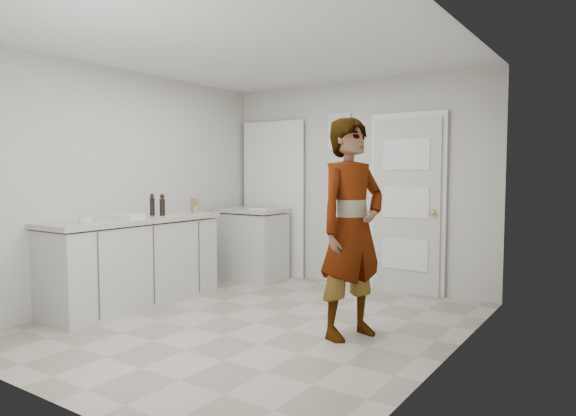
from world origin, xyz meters
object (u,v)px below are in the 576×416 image
Objects in this scene: person at (352,228)px; cake_mix_box at (195,205)px; baking_dish at (126,217)px; egg_bowl at (85,219)px; oil_cruet_b at (152,205)px; spice_jar at (196,210)px; oil_cruet_a at (162,205)px.

person is 11.31× the size of cake_mix_box.
baking_dish reaches higher than egg_bowl.
oil_cruet_b reaches higher than egg_bowl.
person is at bearing 12.84° from baking_dish.
spice_jar is at bearing -34.91° from cake_mix_box.
cake_mix_box is 0.56m from oil_cruet_a.
spice_jar is at bearing 98.56° from person.
person reaches higher than egg_bowl.
oil_cruet_b is at bearing 105.25° from baking_dish.
egg_bowl is (0.03, -0.85, -0.09)m from oil_cruet_b.
spice_jar reaches higher than egg_bowl.
baking_dish is (0.12, -0.45, -0.09)m from oil_cruet_b.
baking_dish is (0.01, -0.49, -0.09)m from oil_cruet_a.
egg_bowl is at bearing -102.68° from baking_dish.
spice_jar is at bearing 84.07° from egg_bowl.
cake_mix_box is 0.60m from oil_cruet_b.
spice_jar is 0.24× the size of baking_dish.
person is at bearing 1.70° from oil_cruet_b.
baking_dish is at bearing -93.00° from spice_jar.
egg_bowl is at bearing -87.84° from oil_cruet_b.
cake_mix_box is at bearing 96.66° from person.
egg_bowl is (-2.36, -0.92, 0.02)m from person.
baking_dish is (0.07, -1.04, -0.06)m from cake_mix_box.
spice_jar is 0.46m from oil_cruet_a.
oil_cruet_b is at bearing -157.32° from oil_cruet_a.
oil_cruet_a is at bearing 22.68° from oil_cruet_b.
egg_bowl is at bearing 130.57° from person.
person is 22.61× the size of spice_jar.
oil_cruet_a is 0.12m from oil_cruet_b.
oil_cruet_a is 0.90m from egg_bowl.
cake_mix_box is at bearing 139.23° from spice_jar.
cake_mix_box is 1.44m from egg_bowl.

